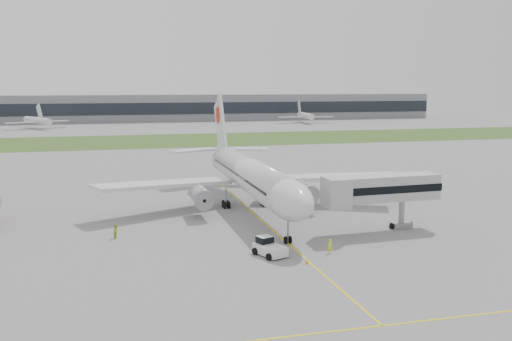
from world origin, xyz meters
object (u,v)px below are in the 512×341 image
object	(u,v)px
airliner	(249,174)
jet_bridge	(376,189)
pushback_tug	(269,247)
ground_crew_near	(330,246)

from	to	relation	value
airliner	jet_bridge	distance (m)	21.68
airliner	pushback_tug	size ratio (longest dim) A/B	11.90
airliner	jet_bridge	world-z (taller)	airliner
airliner	pushback_tug	distance (m)	24.66
jet_bridge	ground_crew_near	size ratio (longest dim) A/B	9.75
airliner	jet_bridge	bearing A→B (deg)	-53.37
pushback_tug	jet_bridge	bearing A→B (deg)	0.56
pushback_tug	jet_bridge	world-z (taller)	jet_bridge
jet_bridge	pushback_tug	bearing A→B (deg)	-161.15
ground_crew_near	airliner	bearing A→B (deg)	-95.35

